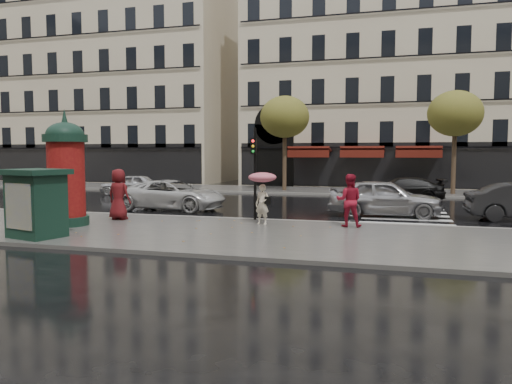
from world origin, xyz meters
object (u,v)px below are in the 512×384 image
(morris_column, at_px, (66,170))
(car_white, at_px, (172,195))
(newsstand, at_px, (36,202))
(traffic_light, at_px, (255,164))
(woman_umbrella, at_px, (262,189))
(car_far_silver, at_px, (131,184))
(man_burgundy, at_px, (119,194))
(car_black, at_px, (401,190))
(woman_red, at_px, (349,200))
(car_silver, at_px, (385,198))

(morris_column, relative_size, car_white, 0.81)
(newsstand, bearing_deg, traffic_light, 46.73)
(woman_umbrella, xyz_separation_m, car_far_silver, (-11.98, 11.29, -0.75))
(woman_umbrella, height_order, man_burgundy, man_burgundy)
(man_burgundy, relative_size, morris_column, 0.47)
(car_white, distance_m, car_black, 12.72)
(newsstand, bearing_deg, car_white, 87.51)
(car_far_silver, bearing_deg, morris_column, 14.65)
(newsstand, bearing_deg, woman_umbrella, 37.66)
(traffic_light, distance_m, car_far_silver, 15.36)
(car_black, bearing_deg, man_burgundy, -49.73)
(morris_column, bearing_deg, traffic_light, 28.01)
(man_burgundy, xyz_separation_m, car_white, (0.14, 4.52, -0.40))
(newsstand, bearing_deg, morris_column, 106.69)
(car_black, bearing_deg, newsstand, -41.61)
(traffic_light, height_order, car_black, traffic_light)
(woman_red, height_order, newsstand, newsstand)
(woman_red, height_order, car_silver, woman_red)
(traffic_light, bearing_deg, woman_red, -12.75)
(woman_red, bearing_deg, car_black, -102.34)
(car_white, relative_size, car_far_silver, 1.31)
(newsstand, height_order, car_silver, newsstand)
(car_white, bearing_deg, morris_column, 172.46)
(traffic_light, relative_size, car_white, 0.69)
(woman_umbrella, bearing_deg, traffic_light, 119.44)
(woman_umbrella, relative_size, car_black, 0.42)
(morris_column, bearing_deg, car_white, 80.01)
(car_silver, bearing_deg, man_burgundy, 113.58)
(car_silver, height_order, car_black, car_silver)
(newsstand, distance_m, car_far_silver, 17.02)
(car_far_silver, bearing_deg, car_black, 83.60)
(woman_umbrella, relative_size, woman_red, 1.05)
(man_burgundy, height_order, traffic_light, traffic_light)
(morris_column, distance_m, newsstand, 2.73)
(man_burgundy, xyz_separation_m, car_black, (10.67, 11.66, -0.44))
(morris_column, relative_size, car_far_silver, 1.06)
(newsstand, height_order, car_white, newsstand)
(woman_umbrella, distance_m, car_silver, 6.18)
(woman_umbrella, height_order, woman_red, woman_umbrella)
(car_silver, bearing_deg, newsstand, 129.65)
(newsstand, distance_m, car_black, 19.36)
(newsstand, bearing_deg, woman_red, 28.17)
(woman_red, xyz_separation_m, morris_column, (-9.86, -2.42, 1.07))
(morris_column, height_order, car_silver, morris_column)
(car_white, distance_m, car_far_silver, 9.52)
(man_burgundy, relative_size, car_black, 0.43)
(traffic_light, height_order, car_white, traffic_light)
(woman_red, bearing_deg, car_white, -27.54)
(man_burgundy, height_order, car_white, man_burgundy)
(car_white, bearing_deg, man_burgundy, -179.26)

